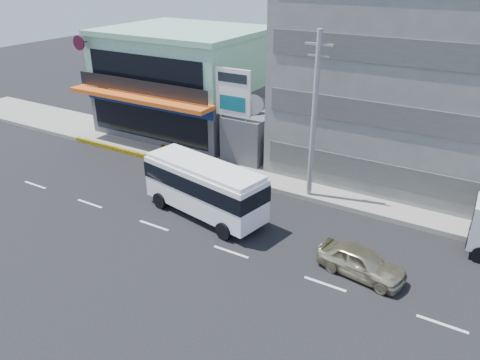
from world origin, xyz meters
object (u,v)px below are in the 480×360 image
Objects in this scene: billboard at (233,98)px; minibus at (204,185)px; sedan at (361,262)px; motorcycle_rider at (165,163)px; utility_pole_near at (314,118)px; shop_building at (186,84)px; concrete_building at (421,68)px; satellite_dish at (253,112)px.

billboard is 7.71m from minibus.
minibus is 9.51m from sedan.
motorcycle_rider is (-3.50, -3.26, -4.23)m from billboard.
motorcycle_rider is (-15.12, 4.44, -0.01)m from sedan.
utility_pole_near is (6.50, -1.80, 0.22)m from billboard.
sedan is (19.12, -12.45, -3.30)m from shop_building.
utility_pole_near is at bearing -25.06° from shop_building.
utility_pole_near reaches higher than motorcycle_rider.
shop_building is 0.77× the size of concrete_building.
shop_building is 8.27× the size of satellite_dish.
shop_building reaches higher than minibus.
satellite_dish is 7.07m from motorcycle_rider.
sedan is (11.12, -9.50, -2.88)m from satellite_dish.
shop_building is at bearing -176.65° from concrete_building.
minibus is (9.73, -11.47, -2.11)m from shop_building.
concrete_building is 7.62× the size of motorcycle_rider.
billboard is 3.28× the size of motorcycle_rider.
motorcycle_rider reaches higher than sedan.
concrete_building is 15.86m from minibus.
concrete_building is (18.00, 1.05, 3.00)m from shop_building.
shop_building reaches higher than motorcycle_rider.
concrete_building reaches higher than utility_pole_near.
concrete_building is at bearing 56.57° from minibus.
concrete_building reaches higher than motorcycle_rider.
billboard reaches higher than satellite_dish.
minibus is (-8.27, -12.53, -5.12)m from concrete_building.
billboard is at bearing 108.33° from minibus.
billboard is 0.69× the size of utility_pole_near.
shop_building reaches higher than satellite_dish.
utility_pole_near is at bearing 8.32° from motorcycle_rider.
billboard is 0.88× the size of minibus.
shop_building is at bearing 147.68° from billboard.
concrete_building reaches higher than billboard.
shop_building reaches higher than billboard.
billboard is at bearing 164.52° from utility_pole_near.
utility_pole_near is (-4.00, -7.60, -1.85)m from concrete_building.
utility_pole_near reaches higher than minibus.
shop_building is at bearing 154.94° from utility_pole_near.
concrete_building reaches higher than sedan.
utility_pole_near is at bearing -15.48° from billboard.
billboard is 14.57m from sedan.
billboard reaches higher than minibus.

